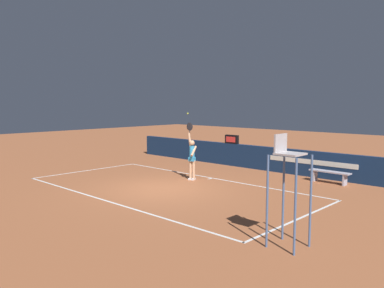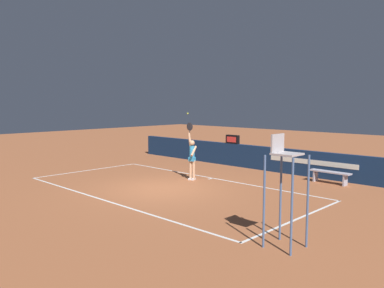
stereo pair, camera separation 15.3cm
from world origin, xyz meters
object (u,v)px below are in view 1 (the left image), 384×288
at_px(tennis_player, 192,156).
at_px(courtside_bench_near, 330,174).
at_px(speed_display, 232,139).
at_px(umpire_chair, 288,176).
at_px(tennis_ball, 188,113).

distance_m(tennis_player, courtside_bench_near, 5.52).
relative_size(speed_display, umpire_chair, 0.30).
distance_m(umpire_chair, courtside_bench_near, 7.65).
distance_m(speed_display, courtside_bench_near, 5.60).
bearing_deg(umpire_chair, tennis_player, 149.23).
height_order(speed_display, tennis_player, tennis_player).
relative_size(umpire_chair, courtside_bench_near, 1.53).
bearing_deg(speed_display, courtside_bench_near, -7.97).
height_order(speed_display, umpire_chair, umpire_chair).
bearing_deg(tennis_player, courtside_bench_near, 36.19).
bearing_deg(courtside_bench_near, tennis_player, -143.81).
relative_size(speed_display, courtside_bench_near, 0.45).
distance_m(speed_display, tennis_player, 4.15).
xyz_separation_m(tennis_player, tennis_ball, (0.06, -0.30, 1.76)).
relative_size(speed_display, tennis_player, 0.31).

